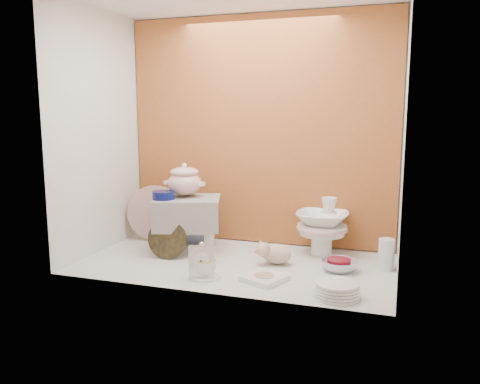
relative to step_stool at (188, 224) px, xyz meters
The scene contains 17 objects.
ground 0.44m from the step_stool, 22.03° to the right, with size 1.80×1.80×0.00m, color silver.
niche_shell 0.84m from the step_stool, ahead, with size 1.86×1.03×1.53m.
step_stool is the anchor object (origin of this frame).
soup_tureen 0.28m from the step_stool, 134.77° to the left, with size 0.26×0.26×0.22m, color white, non-canonical shape.
cobalt_bowl 0.25m from the step_stool, 139.52° to the right, with size 0.14×0.14×0.05m, color #0A114E.
floral_platter 0.36m from the step_stool, 152.78° to the left, with size 0.38×0.05×0.38m, color beige, non-canonical shape.
blue_white_vase 0.21m from the step_stool, 99.85° to the left, with size 0.25×0.25×0.26m, color silver.
lacquer_tray 0.21m from the step_stool, 104.24° to the right, with size 0.24×0.05×0.24m, color black, non-canonical shape.
mantel_clock 0.55m from the step_stool, 58.11° to the right, with size 0.13×0.05×0.20m, color silver.
plush_pig 0.62m from the step_stool, ahead, with size 0.22×0.15×0.13m, color #CAA78E.
teacup_saucer 0.56m from the step_stool, 56.16° to the right, with size 0.17×0.17×0.01m, color white.
gold_rim_teacup 0.55m from the step_stool, 56.16° to the right, with size 0.12×0.12×0.09m, color white.
lattice_dish 0.74m from the step_stool, 32.72° to the right, with size 0.20×0.20×0.03m, color white.
dinner_plate_stack 1.13m from the step_stool, 26.88° to the right, with size 0.22×0.22×0.07m, color white.
crystal_bowl 0.98m from the step_stool, ahead, with size 0.20×0.20×0.06m, color silver.
clear_glass_vase 1.21m from the step_stool, ahead, with size 0.09×0.09×0.18m, color silver.
porcelain_tower 0.84m from the step_stool, 12.40° to the left, with size 0.32×0.32×0.36m, color white, non-canonical shape.
Camera 1 is at (0.87, -2.59, 0.87)m, focal length 36.15 mm.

